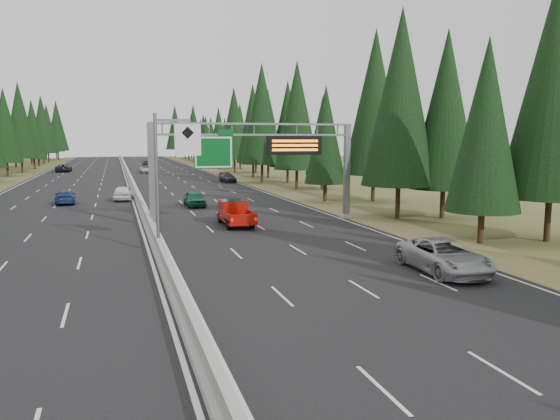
{
  "coord_description": "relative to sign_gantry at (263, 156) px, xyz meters",
  "views": [
    {
      "loc": [
        -2.28,
        -6.75,
        6.61
      ],
      "look_at": [
        5.84,
        20.0,
        2.98
      ],
      "focal_mm": 35.0,
      "sensor_mm": 36.0,
      "label": 1
    }
  ],
  "objects": [
    {
      "name": "road",
      "position": [
        -8.92,
        45.12,
        -5.23
      ],
      "size": [
        32.0,
        260.0,
        0.08
      ],
      "primitive_type": "cube",
      "color": "black",
      "rests_on": "ground"
    },
    {
      "name": "shoulder_right",
      "position": [
        8.88,
        45.12,
        -5.24
      ],
      "size": [
        3.6,
        260.0,
        0.06
      ],
      "primitive_type": "cube",
      "color": "olive",
      "rests_on": "ground"
    },
    {
      "name": "shoulder_left",
      "position": [
        -26.72,
        45.12,
        -5.24
      ],
      "size": [
        3.6,
        260.0,
        0.06
      ],
      "primitive_type": "cube",
      "color": "#4C4E24",
      "rests_on": "ground"
    },
    {
      "name": "median_barrier",
      "position": [
        -8.92,
        45.12,
        -4.85
      ],
      "size": [
        0.7,
        260.0,
        0.85
      ],
      "color": "gray",
      "rests_on": "road"
    },
    {
      "name": "sign_gantry",
      "position": [
        0.0,
        0.0,
        0.0
      ],
      "size": [
        16.75,
        0.98,
        7.8
      ],
      "color": "slate",
      "rests_on": "road"
    },
    {
      "name": "hov_sign_pole",
      "position": [
        -8.33,
        -9.92,
        -0.54
      ],
      "size": [
        2.8,
        0.5,
        8.0
      ],
      "color": "slate",
      "rests_on": "road"
    },
    {
      "name": "tree_row_right",
      "position": [
        13.1,
        29.97,
        3.87
      ],
      "size": [
        12.0,
        245.66,
        18.85
      ],
      "color": "black",
      "rests_on": "ground"
    },
    {
      "name": "silver_minivan",
      "position": [
        4.19,
        -18.77,
        -4.38
      ],
      "size": [
        2.89,
        5.94,
        1.63
      ],
      "primitive_type": "imported",
      "rotation": [
        0.0,
        0.0,
        -0.03
      ],
      "color": "#A2A2A7",
      "rests_on": "road"
    },
    {
      "name": "red_pickup",
      "position": [
        -2.51,
        -0.88,
        -4.16
      ],
      "size": [
        2.04,
        5.7,
        1.86
      ],
      "color": "black",
      "rests_on": "road"
    },
    {
      "name": "car_ahead_green",
      "position": [
        -3.8,
        11.68,
        -4.43
      ],
      "size": [
        1.83,
        4.46,
        1.51
      ],
      "primitive_type": "imported",
      "rotation": [
        0.0,
        0.0,
        0.01
      ],
      "color": "#16613F",
      "rests_on": "road"
    },
    {
      "name": "car_ahead_dkred",
      "position": [
        5.58,
        43.91,
        -4.53
      ],
      "size": [
        1.47,
        4.02,
        1.32
      ],
      "primitive_type": "imported",
      "rotation": [
        0.0,
        0.0,
        -0.02
      ],
      "color": "maroon",
      "rests_on": "road"
    },
    {
      "name": "car_ahead_dkgrey",
      "position": [
        5.36,
        40.31,
        -4.52
      ],
      "size": [
        1.99,
        4.68,
        1.35
      ],
      "primitive_type": "imported",
      "rotation": [
        0.0,
        0.0,
        0.02
      ],
      "color": "black",
      "rests_on": "road"
    },
    {
      "name": "car_ahead_white",
      "position": [
        -5.2,
        68.17,
        -4.49
      ],
      "size": [
        2.56,
        5.13,
        1.4
      ],
      "primitive_type": "imported",
      "rotation": [
        0.0,
        0.0,
        0.05
      ],
      "color": "silver",
      "rests_on": "road"
    },
    {
      "name": "car_ahead_far",
      "position": [
        -3.8,
        92.57,
        -4.4
      ],
      "size": [
        2.14,
        4.72,
        1.57
      ],
      "primitive_type": "imported",
      "rotation": [
        0.0,
        0.0,
        0.06
      ],
      "color": "black",
      "rests_on": "road"
    },
    {
      "name": "car_onc_blue",
      "position": [
        -16.1,
        17.57,
        -4.49
      ],
      "size": [
        2.19,
        4.89,
        1.39
      ],
      "primitive_type": "imported",
      "rotation": [
        0.0,
        0.0,
        3.19
      ],
      "color": "navy",
      "rests_on": "road"
    },
    {
      "name": "car_onc_white",
      "position": [
        -10.42,
        19.26,
        -4.4
      ],
      "size": [
        2.33,
        4.81,
        1.58
      ],
      "primitive_type": "imported",
      "rotation": [
        0.0,
        0.0,
        3.04
      ],
      "color": "white",
      "rests_on": "road"
    },
    {
      "name": "car_onc_far",
      "position": [
        -21.01,
        76.41,
        -4.39
      ],
      "size": [
        2.95,
        5.88,
        1.6
      ],
      "primitive_type": "imported",
      "rotation": [
        0.0,
        0.0,
        3.09
      ],
      "color": "black",
      "rests_on": "road"
    }
  ]
}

